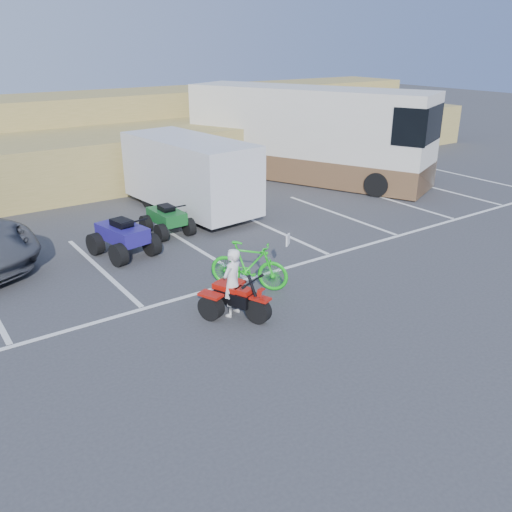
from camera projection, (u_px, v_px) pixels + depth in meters
ground at (312, 318)px, 11.27m from camera, size 100.00×100.00×0.00m
parking_stripes at (239, 251)px, 14.82m from camera, size 28.00×5.16×0.01m
grass_embankment at (71, 142)px, 22.50m from camera, size 40.00×8.50×3.10m
red_trike_atv at (239, 316)px, 11.35m from camera, size 1.54×1.73×0.93m
rider at (232, 282)px, 11.15m from camera, size 0.63×0.53×1.48m
green_dirt_bike at (249, 265)px, 12.45m from camera, size 1.56×1.79×1.12m
cargo_trailer at (190, 173)px, 17.74m from camera, size 2.57×5.39×2.43m
rv_motorhome at (307, 141)px, 21.98m from camera, size 6.35×10.12×3.58m
quad_atv_blue at (125, 255)px, 14.57m from camera, size 1.56×1.90×1.11m
quad_atv_green at (168, 234)px, 16.15m from camera, size 1.15×1.52×0.98m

